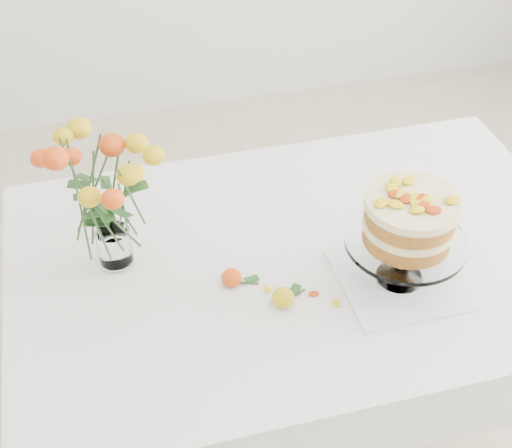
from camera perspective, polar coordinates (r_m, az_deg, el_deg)
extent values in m
plane|color=#C4B492|center=(2.32, 2.98, -16.13)|extent=(4.00, 4.00, 0.00)
cube|color=tan|center=(1.76, 3.79, -2.94)|extent=(1.40, 0.90, 0.04)
cylinder|color=tan|center=(2.24, -15.03, -6.30)|extent=(0.06, 0.06, 0.71)
cylinder|color=tan|center=(2.47, 14.56, -0.94)|extent=(0.06, 0.06, 0.71)
cube|color=white|center=(1.75, 3.82, -2.40)|extent=(1.42, 0.92, 0.01)
cube|color=white|center=(2.15, -0.03, 3.67)|extent=(1.42, 0.01, 0.20)
cube|color=white|center=(1.55, 9.03, -16.48)|extent=(1.42, 0.01, 0.20)
cube|color=white|center=(1.78, -18.86, -8.66)|extent=(0.01, 0.92, 0.20)
cube|color=white|center=(1.70, 11.34, -4.33)|extent=(0.28, 0.28, 0.01)
cylinder|color=white|center=(1.66, 11.65, -2.66)|extent=(0.03, 0.03, 0.09)
cylinder|color=white|center=(1.62, 11.88, -1.37)|extent=(0.27, 0.27, 0.01)
cylinder|color=olive|center=(1.61, 12.00, -0.70)|extent=(0.25, 0.25, 0.04)
cylinder|color=#FFFEA4|center=(1.59, 12.13, 0.07)|extent=(0.26, 0.26, 0.02)
cylinder|color=olive|center=(1.57, 12.28, 0.86)|extent=(0.25, 0.25, 0.04)
cylinder|color=#FFFEA4|center=(1.55, 12.43, 1.69)|extent=(0.27, 0.27, 0.02)
cylinder|color=white|center=(1.74, -11.05, -2.97)|extent=(0.06, 0.06, 0.01)
cylinder|color=white|center=(1.71, -11.26, -1.75)|extent=(0.08, 0.08, 0.09)
ellipsoid|color=gold|center=(1.60, 2.17, -5.89)|extent=(0.05, 0.05, 0.04)
cylinder|color=#2E5421|center=(1.64, 3.12, -5.78)|extent=(0.06, 0.03, 0.01)
ellipsoid|color=red|center=(1.65, -1.99, -4.30)|extent=(0.05, 0.05, 0.04)
cylinder|color=#2E5421|center=(1.66, -0.80, -4.77)|extent=(0.06, 0.02, 0.00)
ellipsoid|color=yellow|center=(1.65, 0.90, -5.28)|extent=(0.03, 0.02, 0.00)
ellipsoid|color=yellow|center=(1.64, 4.65, -5.59)|extent=(0.03, 0.02, 0.00)
ellipsoid|color=yellow|center=(1.63, 6.43, -6.30)|extent=(0.03, 0.02, 0.00)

